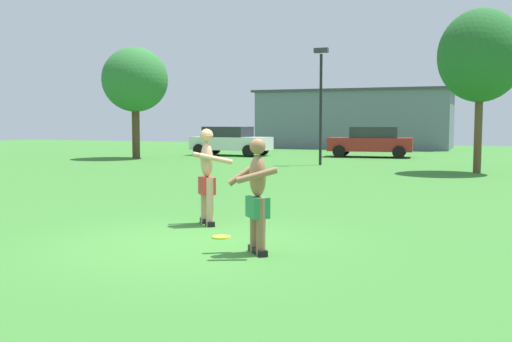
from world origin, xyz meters
TOP-DOWN VIEW (x-y plane):
  - ground_plane at (0.00, 0.00)m, footprint 80.00×80.00m
  - player_with_cap at (-0.51, 1.59)m, footprint 0.83×0.73m
  - player_in_green at (1.18, -0.27)m, footprint 0.82×0.68m
  - frisbee at (0.23, 0.58)m, footprint 0.30×0.30m
  - car_red_near_post at (-1.49, 22.84)m, footprint 4.44×2.34m
  - car_white_far_end at (-8.96, 21.48)m, footprint 4.41×2.25m
  - lamp_post at (-2.48, 16.42)m, footprint 0.60×0.24m
  - outbuilding_behind_lot at (-4.61, 33.34)m, footprint 13.58×5.72m
  - tree_left_field at (3.83, 14.78)m, footprint 2.99×2.99m
  - tree_right_field at (-12.33, 17.39)m, footprint 3.28×3.28m

SIDE VIEW (x-z plane):
  - ground_plane at x=0.00m, z-range 0.00..0.00m
  - frisbee at x=0.23m, z-range 0.00..0.03m
  - car_red_near_post at x=-1.49m, z-range 0.03..1.61m
  - car_white_far_end at x=-8.96m, z-range 0.03..1.61m
  - player_in_green at x=1.18m, z-range 0.04..1.67m
  - player_with_cap at x=-0.51m, z-range 0.09..1.83m
  - outbuilding_behind_lot at x=-4.61m, z-range 0.01..4.06m
  - lamp_post at x=-2.48m, z-range 0.62..5.57m
  - tree_right_field at x=-12.33m, z-range 1.14..6.70m
  - tree_left_field at x=3.83m, z-range 1.25..7.12m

